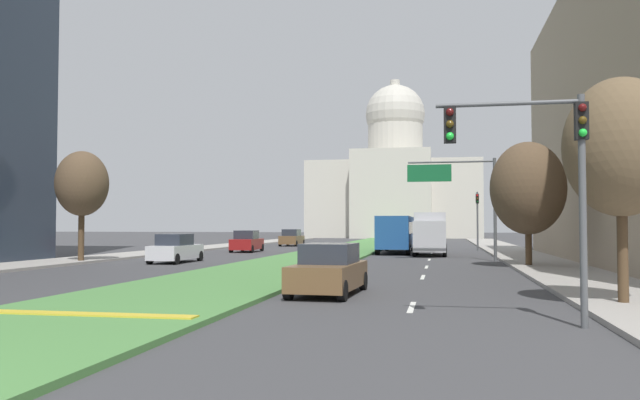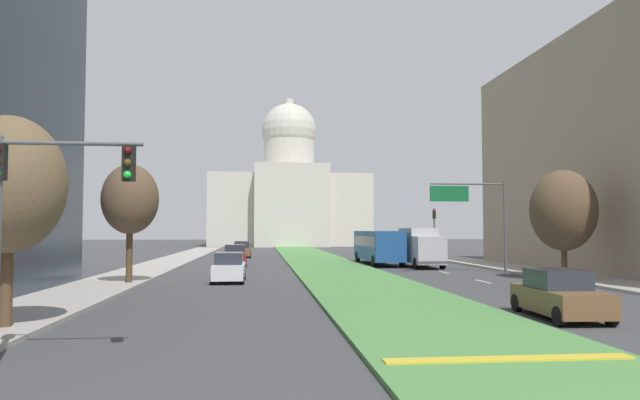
{
  "view_description": "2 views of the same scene",
  "coord_description": "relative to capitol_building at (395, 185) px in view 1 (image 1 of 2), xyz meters",
  "views": [
    {
      "loc": [
        8.44,
        -5.78,
        2.28
      ],
      "look_at": [
        -0.46,
        40.41,
        4.13
      ],
      "focal_mm": 35.64,
      "sensor_mm": 36.0,
      "label": 1
    },
    {
      "loc": [
        -5.56,
        -4.79,
        3.05
      ],
      "look_at": [
        -2.09,
        29.57,
        4.81
      ],
      "focal_mm": 33.05,
      "sensor_mm": 36.0,
      "label": 2
    }
  ],
  "objects": [
    {
      "name": "overhead_guide_sign",
      "position": [
        9.64,
        -75.6,
        -4.88
      ],
      "size": [
        5.56,
        0.2,
        6.5
      ],
      "color": "#515456",
      "rests_on": "ground_plane"
    },
    {
      "name": "city_bus",
      "position": [
        4.76,
        -64.43,
        -7.75
      ],
      "size": [
        2.62,
        11.0,
        2.95
      ],
      "color": "#1E4C8C",
      "rests_on": "ground_plane"
    },
    {
      "name": "ground_plane",
      "position": [
        0.0,
        -55.08,
        -9.52
      ],
      "size": [
        260.0,
        260.0,
        0.0
      ],
      "primitive_type": "plane",
      "color": "#3D3D3F"
    },
    {
      "name": "street_tree_right_near",
      "position": [
        13.34,
        -97.96,
        -5.09
      ],
      "size": [
        3.11,
        3.11,
        6.4
      ],
      "color": "#4C3823",
      "rests_on": "ground_plane"
    },
    {
      "name": "sedan_distant",
      "position": [
        -7.72,
        -65.5,
        -8.68
      ],
      "size": [
        2.08,
        4.35,
        1.81
      ],
      "color": "maroon",
      "rests_on": "ground_plane"
    },
    {
      "name": "median_curb_nose",
      "position": [
        0.0,
        -102.96,
        -9.36
      ],
      "size": [
        5.71,
        0.5,
        0.04
      ],
      "primitive_type": "cube",
      "color": "gold",
      "rests_on": "grass_median"
    },
    {
      "name": "sidewalk_left",
      "position": [
        -14.01,
        -66.27,
        -9.45
      ],
      "size": [
        4.0,
        100.7,
        0.15
      ],
      "primitive_type": "cube",
      "color": "#9E9991",
      "rests_on": "ground_plane"
    },
    {
      "name": "street_tree_right_mid",
      "position": [
        12.97,
        -81.34,
        -5.28
      ],
      "size": [
        3.98,
        3.98,
        6.75
      ],
      "color": "#4C3823",
      "rests_on": "ground_plane"
    },
    {
      "name": "grass_median",
      "position": [
        0.0,
        -60.68,
        -9.45
      ],
      "size": [
        6.34,
        100.7,
        0.14
      ],
      "primitive_type": "cube",
      "color": "#4C8442",
      "rests_on": "ground_plane"
    },
    {
      "name": "lane_dashes_right",
      "position": [
        7.59,
        -75.7,
        -9.52
      ],
      "size": [
        0.16,
        56.27,
        0.01
      ],
      "color": "silver",
      "rests_on": "ground_plane"
    },
    {
      "name": "traffic_light_near_right",
      "position": [
        10.67,
        -101.89,
        -5.73
      ],
      "size": [
        3.34,
        0.35,
        5.2
      ],
      "color": "#515456",
      "rests_on": "ground_plane"
    },
    {
      "name": "box_truck_delivery",
      "position": [
        7.55,
        -68.53,
        -7.85
      ],
      "size": [
        2.4,
        6.4,
        3.2
      ],
      "color": "#BCBCC1",
      "rests_on": "ground_plane"
    },
    {
      "name": "sedan_midblock",
      "position": [
        -7.39,
        -80.78,
        -8.71
      ],
      "size": [
        1.85,
        4.56,
        1.73
      ],
      "color": "silver",
      "rests_on": "ground_plane"
    },
    {
      "name": "sedan_lead_stopped",
      "position": [
        4.76,
        -96.21,
        -8.74
      ],
      "size": [
        2.12,
        4.49,
        1.67
      ],
      "color": "brown",
      "rests_on": "ground_plane"
    },
    {
      "name": "street_tree_left_mid",
      "position": [
        -12.81,
        -82.16,
        -4.79
      ],
      "size": [
        3.12,
        3.12,
        6.72
      ],
      "color": "#4C3823",
      "rests_on": "ground_plane"
    },
    {
      "name": "sidewalk_right",
      "position": [
        14.01,
        -66.27,
        -9.45
      ],
      "size": [
        4.0,
        100.7,
        0.15
      ],
      "primitive_type": "cube",
      "color": "#9E9991",
      "rests_on": "ground_plane"
    },
    {
      "name": "sedan_far_horizon",
      "position": [
        -7.58,
        -49.88,
        -8.68
      ],
      "size": [
        1.96,
        4.37,
        1.81
      ],
      "color": "brown",
      "rests_on": "ground_plane"
    },
    {
      "name": "traffic_light_far_right",
      "position": [
        11.51,
        -59.15,
        -6.21
      ],
      "size": [
        0.28,
        0.35,
        5.2
      ],
      "color": "#515456",
      "rests_on": "ground_plane"
    },
    {
      "name": "capitol_building",
      "position": [
        0.0,
        0.0,
        0.0
      ],
      "size": [
        30.46,
        23.23,
        29.22
      ],
      "color": "beige",
      "rests_on": "ground_plane"
    }
  ]
}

